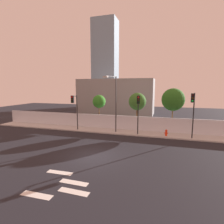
# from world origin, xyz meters

# --- Properties ---
(ground_plane) EXTENTS (80.00, 80.00, 0.00)m
(ground_plane) POSITION_xyz_m (0.00, 0.00, 0.00)
(ground_plane) COLOR black
(sidewalk) EXTENTS (36.00, 2.40, 0.15)m
(sidewalk) POSITION_xyz_m (0.00, 8.20, 0.07)
(sidewalk) COLOR #B5B5B5
(sidewalk) RESTS_ON ground
(perimeter_wall) EXTENTS (36.00, 0.18, 1.80)m
(perimeter_wall) POSITION_xyz_m (0.00, 9.49, 1.05)
(perimeter_wall) COLOR silver
(perimeter_wall) RESTS_ON sidewalk
(crosswalk_marking) EXTENTS (3.80, 3.04, 0.01)m
(crosswalk_marking) POSITION_xyz_m (-0.06, -4.53, 0.00)
(crosswalk_marking) COLOR silver
(crosswalk_marking) RESTS_ON ground
(traffic_light_left) EXTENTS (0.35, 1.54, 4.52)m
(traffic_light_left) POSITION_xyz_m (-5.27, 6.84, 3.46)
(traffic_light_left) COLOR black
(traffic_light_left) RESTS_ON sidewalk
(traffic_light_center) EXTENTS (0.37, 1.12, 4.60)m
(traffic_light_center) POSITION_xyz_m (2.69, 7.08, 3.50)
(traffic_light_center) COLOR black
(traffic_light_center) RESTS_ON sidewalk
(traffic_light_right) EXTENTS (0.61, 1.76, 4.93)m
(traffic_light_right) POSITION_xyz_m (8.39, 6.76, 3.75)
(traffic_light_right) COLOR black
(traffic_light_right) RESTS_ON sidewalk
(street_lamp_curbside) EXTENTS (1.01, 2.38, 6.80)m
(street_lamp_curbside) POSITION_xyz_m (-0.23, 7.42, 4.23)
(street_lamp_curbside) COLOR #4C4C51
(street_lamp_curbside) RESTS_ON sidewalk
(fire_hydrant) EXTENTS (0.44, 0.26, 0.73)m
(fire_hydrant) POSITION_xyz_m (5.87, 7.71, 0.54)
(fire_hydrant) COLOR red
(fire_hydrant) RESTS_ON sidewalk
(roadside_tree_leftmost) EXTENTS (1.88, 1.88, 4.58)m
(roadside_tree_leftmost) POSITION_xyz_m (-3.46, 10.70, 3.62)
(roadside_tree_leftmost) COLOR brown
(roadside_tree_leftmost) RESTS_ON ground
(roadside_tree_midleft) EXTENTS (2.34, 2.34, 4.94)m
(roadside_tree_midleft) POSITION_xyz_m (2.03, 10.70, 3.74)
(roadside_tree_midleft) COLOR brown
(roadside_tree_midleft) RESTS_ON ground
(roadside_tree_midright) EXTENTS (2.87, 2.87, 5.55)m
(roadside_tree_midright) POSITION_xyz_m (6.58, 10.70, 4.11)
(roadside_tree_midright) COLOR brown
(roadside_tree_midright) RESTS_ON ground
(low_building_distant) EXTENTS (15.80, 6.00, 7.34)m
(low_building_distant) POSITION_xyz_m (-4.49, 23.49, 3.67)
(low_building_distant) COLOR gray
(low_building_distant) RESTS_ON ground
(tower_on_skyline) EXTENTS (6.64, 5.00, 24.07)m
(tower_on_skyline) POSITION_xyz_m (-10.95, 35.49, 12.04)
(tower_on_skyline) COLOR #738DA2
(tower_on_skyline) RESTS_ON ground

